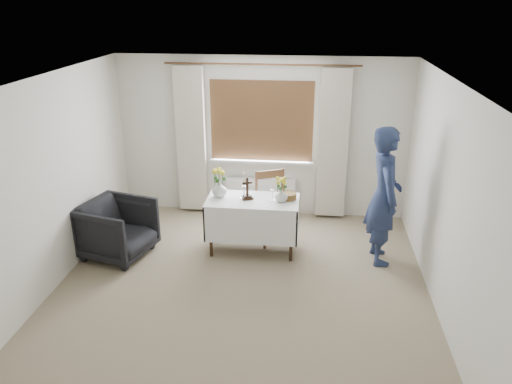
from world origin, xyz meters
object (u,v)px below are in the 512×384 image
altar_table (253,225)px  flower_vase_right (281,195)px  wooden_chair (274,208)px  armchair (117,229)px  flower_vase_left (219,189)px  person (384,196)px  wooden_cross (247,188)px

altar_table → flower_vase_right: bearing=-3.7°
altar_table → wooden_chair: wooden_chair is taller
armchair → flower_vase_left: flower_vase_left is taller
person → flower_vase_right: size_ratio=10.24×
altar_table → flower_vase_left: bearing=172.6°
altar_table → wooden_cross: size_ratio=4.01×
person → flower_vase_left: bearing=80.5°
flower_vase_left → flower_vase_right: bearing=-5.7°
person → flower_vase_left: 2.17m
armchair → wooden_cross: wooden_cross is taller
armchair → person: size_ratio=0.47×
altar_table → armchair: bearing=-169.0°
wooden_cross → flower_vase_right: bearing=-28.6°
altar_table → wooden_chair: size_ratio=1.22×
wooden_chair → altar_table: bearing=-151.9°
armchair → wooden_cross: bearing=-63.3°
person → wooden_cross: size_ratio=5.93×
wooden_cross → armchair: bearing=168.2°
armchair → person: 3.55m
altar_table → wooden_chair: bearing=52.0°
altar_table → flower_vase_right: (0.38, -0.03, 0.47)m
flower_vase_right → person: bearing=-1.4°
flower_vase_right → flower_vase_left: bearing=174.3°
wooden_chair → flower_vase_left: 0.86m
altar_table → wooden_chair: (0.26, 0.34, 0.13)m
wooden_chair → person: bearing=-39.1°
wooden_cross → flower_vase_left: bearing=149.4°
armchair → person: (3.50, 0.29, 0.53)m
armchair → wooden_cross: 1.83m
flower_vase_left → altar_table: bearing=-7.4°
wooden_chair → armchair: 2.17m
person → wooden_cross: (-1.78, 0.07, -0.00)m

